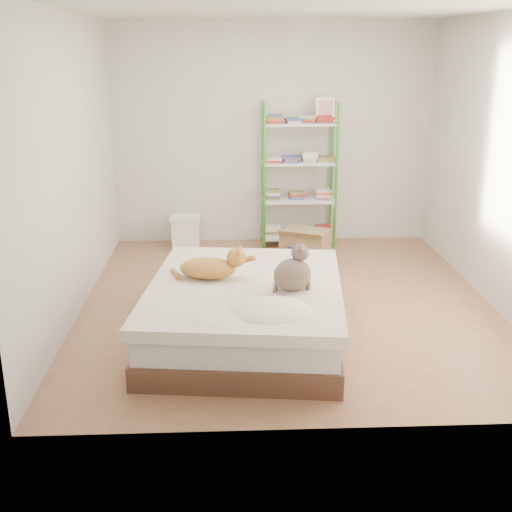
{
  "coord_description": "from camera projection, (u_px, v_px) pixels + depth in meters",
  "views": [
    {
      "loc": [
        -0.55,
        -5.58,
        2.29
      ],
      "look_at": [
        -0.31,
        -0.47,
        0.62
      ],
      "focal_mm": 45.0,
      "sensor_mm": 36.0,
      "label": 1
    }
  ],
  "objects": [
    {
      "name": "cardboard_box",
      "position": [
        306.0,
        245.0,
        7.18
      ],
      "size": [
        0.62,
        0.63,
        0.4
      ],
      "rotation": [
        0.0,
        0.0,
        -0.42
      ],
      "color": "olive",
      "rests_on": "ground"
    },
    {
      "name": "bed",
      "position": [
        245.0,
        312.0,
        5.21
      ],
      "size": [
        1.74,
        2.07,
        0.49
      ],
      "rotation": [
        0.0,
        0.0,
        -0.12
      ],
      "color": "#473226",
      "rests_on": "ground"
    },
    {
      "name": "shelf_unit",
      "position": [
        299.0,
        174.0,
        7.57
      ],
      "size": [
        0.88,
        0.36,
        1.74
      ],
      "color": "green",
      "rests_on": "ground"
    },
    {
      "name": "orange_cat",
      "position": [
        208.0,
        265.0,
        5.22
      ],
      "size": [
        0.58,
        0.35,
        0.22
      ],
      "primitive_type": null,
      "rotation": [
        0.0,
        0.0,
        -0.1
      ],
      "color": "#C49346",
      "rests_on": "bed"
    },
    {
      "name": "grey_cat",
      "position": [
        293.0,
        268.0,
        4.94
      ],
      "size": [
        0.4,
        0.37,
        0.37
      ],
      "primitive_type": null,
      "rotation": [
        0.0,
        0.0,
        1.95
      ],
      "color": "brown",
      "rests_on": "bed"
    },
    {
      "name": "room",
      "position": [
        289.0,
        165.0,
        5.63
      ],
      "size": [
        3.81,
        4.21,
        2.61
      ],
      "color": "#AB7456",
      "rests_on": "ground"
    },
    {
      "name": "white_bin",
      "position": [
        186.0,
        232.0,
        7.58
      ],
      "size": [
        0.35,
        0.3,
        0.4
      ],
      "rotation": [
        0.0,
        0.0,
        -0.0
      ],
      "color": "white",
      "rests_on": "ground"
    }
  ]
}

